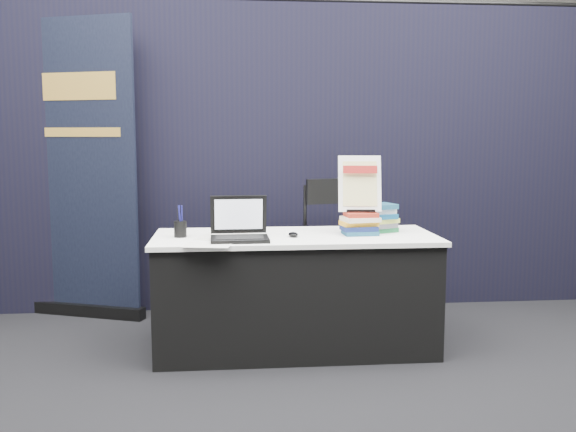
# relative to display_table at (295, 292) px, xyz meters

# --- Properties ---
(floor) EXTENTS (8.00, 8.00, 0.00)m
(floor) POSITION_rel_display_table_xyz_m (0.00, -0.55, -0.38)
(floor) COLOR black
(floor) RESTS_ON ground
(wall_back) EXTENTS (8.00, 0.02, 3.50)m
(wall_back) POSITION_rel_display_table_xyz_m (0.00, 3.45, 1.37)
(wall_back) COLOR #A19F98
(wall_back) RESTS_ON floor
(drape_partition) EXTENTS (6.00, 0.08, 2.40)m
(drape_partition) POSITION_rel_display_table_xyz_m (0.00, 1.05, 0.82)
(drape_partition) COLOR black
(drape_partition) RESTS_ON floor
(display_table) EXTENTS (1.80, 0.75, 0.75)m
(display_table) POSITION_rel_display_table_xyz_m (0.00, 0.00, 0.00)
(display_table) COLOR black
(display_table) RESTS_ON floor
(laptop) EXTENTS (0.35, 0.28, 0.26)m
(laptop) POSITION_rel_display_table_xyz_m (-0.36, -0.15, 0.44)
(laptop) COLOR black
(laptop) RESTS_ON display_table
(mouse) EXTENTS (0.07, 0.10, 0.03)m
(mouse) POSITION_rel_display_table_xyz_m (-0.02, -0.08, 0.39)
(mouse) COLOR black
(mouse) RESTS_ON display_table
(brochure_left) EXTENTS (0.30, 0.23, 0.00)m
(brochure_left) POSITION_rel_display_table_xyz_m (-0.54, -0.33, 0.38)
(brochure_left) COLOR white
(brochure_left) RESTS_ON display_table
(brochure_mid) EXTENTS (0.31, 0.28, 0.00)m
(brochure_mid) POSITION_rel_display_table_xyz_m (-0.48, -0.11, 0.38)
(brochure_mid) COLOR silver
(brochure_mid) RESTS_ON display_table
(brochure_right) EXTENTS (0.39, 0.32, 0.00)m
(brochure_right) POSITION_rel_display_table_xyz_m (-0.42, -0.01, 0.38)
(brochure_right) COLOR white
(brochure_right) RESTS_ON display_table
(pen_cup) EXTENTS (0.09, 0.09, 0.10)m
(pen_cup) POSITION_rel_display_table_xyz_m (-0.73, -0.02, 0.42)
(pen_cup) COLOR black
(pen_cup) RESTS_ON display_table
(book_stack_tall) EXTENTS (0.22, 0.18, 0.14)m
(book_stack_tall) POSITION_rel_display_table_xyz_m (0.42, -0.02, 0.45)
(book_stack_tall) COLOR navy
(book_stack_tall) RESTS_ON display_table
(book_stack_short) EXTENTS (0.26, 0.22, 0.19)m
(book_stack_short) POSITION_rel_display_table_xyz_m (0.56, 0.08, 0.47)
(book_stack_short) COLOR #1B6638
(book_stack_short) RESTS_ON display_table
(info_sign) EXTENTS (0.28, 0.15, 0.37)m
(info_sign) POSITION_rel_display_table_xyz_m (0.42, 0.01, 0.69)
(info_sign) COLOR black
(info_sign) RESTS_ON book_stack_tall
(pullup_banner) EXTENTS (0.93, 0.43, 2.25)m
(pullup_banner) POSITION_rel_display_table_xyz_m (-1.52, 0.92, 0.62)
(pullup_banner) COLOR black
(pullup_banner) RESTS_ON floor
(stacking_chair) EXTENTS (0.58, 0.59, 1.07)m
(stacking_chair) POSITION_rel_display_table_xyz_m (0.37, 0.41, 0.22)
(stacking_chair) COLOR black
(stacking_chair) RESTS_ON floor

